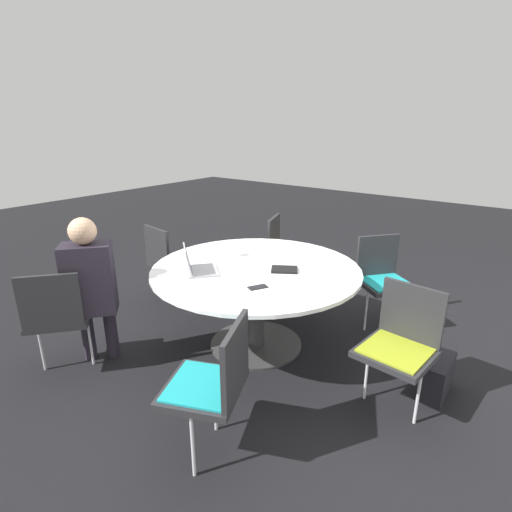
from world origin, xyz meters
TOP-DOWN VIEW (x-y plane):
  - ground_plane at (0.00, 0.00)m, footprint 16.00×16.00m
  - conference_table at (0.00, 0.00)m, footprint 1.72×1.72m
  - chair_0 at (1.22, -0.94)m, footprint 0.61×0.60m
  - chair_1 at (1.11, 0.55)m, footprint 0.57×0.56m
  - chair_2 at (0.06, 1.24)m, footprint 0.46×0.48m
  - chair_3 at (-1.01, 0.72)m, footprint 0.61×0.60m
  - chair_4 at (-1.15, -0.47)m, footprint 0.55×0.54m
  - chair_5 at (-0.12, -1.23)m, footprint 0.48×0.50m
  - person_0 at (0.98, -0.85)m, footprint 0.42×0.40m
  - laptop at (0.37, -0.31)m, footprint 0.38×0.39m
  - spiral_notebook at (-0.08, 0.23)m, footprint 0.24×0.26m
  - coffee_cup at (-0.13, -0.32)m, footprint 0.09×0.09m
  - cell_phone at (0.33, 0.27)m, footprint 0.16×0.13m
  - handbag at (-0.26, 1.43)m, footprint 0.36×0.16m

SIDE VIEW (x-z plane):
  - ground_plane at x=0.00m, z-range 0.00..0.00m
  - handbag at x=-0.26m, z-range 0.00..0.28m
  - chair_0 at x=1.22m, z-range 0.09..0.95m
  - chair_1 at x=1.11m, z-range 0.09..0.95m
  - chair_2 at x=0.06m, z-range 0.09..0.95m
  - chair_3 at x=-1.01m, z-range 0.09..0.95m
  - chair_4 at x=-1.15m, z-range 0.09..0.95m
  - chair_5 at x=-0.12m, z-range 0.09..0.95m
  - conference_table at x=0.00m, z-range 0.23..0.95m
  - person_0 at x=0.98m, z-range 0.10..1.32m
  - cell_phone at x=0.33m, z-range 0.73..0.73m
  - spiral_notebook at x=-0.08m, z-range 0.73..0.75m
  - coffee_cup at x=-0.13m, z-range 0.73..0.80m
  - laptop at x=0.37m, z-range 0.67..0.88m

